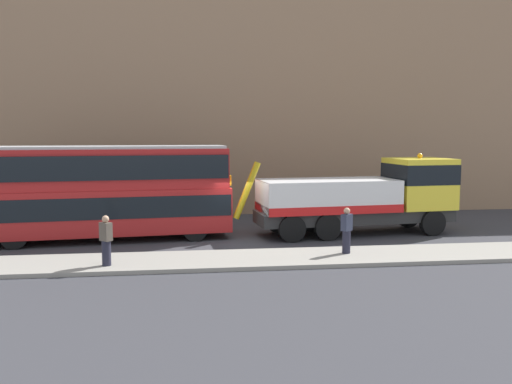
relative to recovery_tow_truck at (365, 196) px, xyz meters
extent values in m
plane|color=#38383D|center=(-5.59, -0.47, -1.76)|extent=(120.00, 120.00, 0.00)
cube|color=gray|center=(-5.59, -4.67, -1.68)|extent=(60.00, 2.80, 0.15)
cube|color=#9E7A5B|center=(-5.59, 7.23, 6.24)|extent=(60.00, 1.20, 16.00)
cube|color=#2D2D2D|center=(-0.48, -0.05, -0.90)|extent=(9.18, 3.09, 0.55)
cube|color=yellow|center=(2.71, 0.27, 0.52)|extent=(2.85, 2.85, 2.30)
cube|color=black|center=(2.71, 0.27, 0.97)|extent=(2.87, 2.87, 0.90)
cube|color=silver|center=(-1.77, -0.18, 0.07)|extent=(6.33, 3.19, 1.40)
cube|color=red|center=(-1.77, -0.18, -0.45)|extent=(6.33, 3.25, 0.36)
cylinder|color=#B79914|center=(-5.46, -0.55, 0.37)|extent=(1.26, 0.40, 2.52)
sphere|color=orange|center=(2.71, 0.27, 1.79)|extent=(0.24, 0.24, 0.24)
cylinder|color=black|center=(2.69, 1.38, -1.18)|extent=(1.19, 0.45, 1.16)
cylinder|color=black|center=(2.92, -0.82, -1.18)|extent=(1.19, 0.45, 1.16)
cylinder|color=black|center=(-2.28, 0.89, -1.18)|extent=(1.19, 0.45, 1.16)
cylinder|color=black|center=(-2.06, -1.32, -1.18)|extent=(1.19, 0.45, 1.16)
cylinder|color=black|center=(-3.87, 0.73, -1.18)|extent=(1.19, 0.45, 1.16)
cylinder|color=black|center=(-3.65, -1.48, -1.18)|extent=(1.19, 0.45, 1.16)
cube|color=#AD1E1E|center=(-11.70, -0.05, -0.47)|extent=(11.19, 3.58, 1.90)
cube|color=#AD1E1E|center=(-11.70, -0.05, 1.33)|extent=(10.97, 3.46, 1.70)
cube|color=black|center=(-11.70, -0.05, -0.22)|extent=(11.09, 3.62, 0.90)
cube|color=black|center=(-11.70, -0.05, 1.43)|extent=(10.87, 3.60, 1.00)
cube|color=#B2B2B2|center=(-11.70, -0.05, 2.24)|extent=(10.74, 3.34, 0.12)
cube|color=yellow|center=(-6.21, 0.50, 0.78)|extent=(0.21, 1.50, 0.44)
cylinder|color=black|center=(-7.93, 1.41, -1.24)|extent=(1.06, 0.40, 1.04)
cylinder|color=black|center=(-7.71, -0.73, -1.24)|extent=(1.06, 0.40, 1.04)
cylinder|color=black|center=(-15.09, 0.70, -1.24)|extent=(1.06, 0.40, 1.04)
cylinder|color=black|center=(-14.88, -1.45, -1.24)|extent=(1.06, 0.40, 1.04)
cylinder|color=#232333|center=(-10.76, -5.26, -1.18)|extent=(0.42, 0.42, 0.85)
cube|color=brown|center=(-10.76, -5.26, -0.45)|extent=(0.47, 0.47, 0.62)
sphere|color=tan|center=(-10.76, -5.26, -0.02)|extent=(0.24, 0.24, 0.24)
cylinder|color=#232333|center=(-2.18, -4.47, -1.18)|extent=(0.42, 0.42, 0.85)
cube|color=#2D3347|center=(-2.18, -4.47, -0.45)|extent=(0.48, 0.45, 0.62)
sphere|color=tan|center=(-2.18, -4.47, -0.02)|extent=(0.24, 0.24, 0.24)
camera|label=1|loc=(-8.04, -23.74, 2.87)|focal=38.13mm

